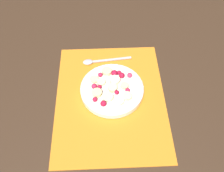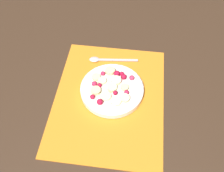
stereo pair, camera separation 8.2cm
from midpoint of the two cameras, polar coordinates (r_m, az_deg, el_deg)
name	(u,v)px [view 2 (the right image)]	position (r m, az deg, el deg)	size (l,w,h in m)	color
ground_plane	(109,99)	(0.84, 2.15, -3.07)	(3.00, 3.00, 0.00)	#382619
placemat	(109,98)	(0.84, 2.16, -2.96)	(0.47, 0.36, 0.01)	orange
fruit_bowl	(112,89)	(0.84, 2.79, -0.81)	(0.21, 0.21, 0.04)	white
spoon	(104,60)	(0.94, 0.68, 5.90)	(0.04, 0.18, 0.01)	#B2B2B7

